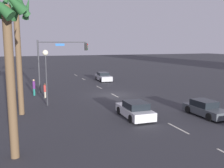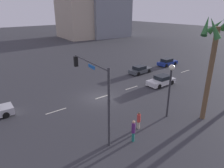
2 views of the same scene
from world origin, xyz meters
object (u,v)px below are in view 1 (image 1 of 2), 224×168
object	(u,v)px
car_3	(103,77)
traffic_signal	(56,56)
pedestrian_0	(45,90)
palm_tree_0	(17,30)
palm_tree_1	(5,28)
car_1	(135,110)
car_2	(205,109)
streetlamp	(46,66)
pedestrian_1	(34,87)

from	to	relation	value
car_3	traffic_signal	world-z (taller)	traffic_signal
pedestrian_0	palm_tree_0	world-z (taller)	palm_tree_0
car_3	palm_tree_1	xyz separation A→B (m)	(-25.54, 13.57, 6.05)
car_3	palm_tree_0	distance (m)	22.10
traffic_signal	palm_tree_1	world-z (taller)	palm_tree_1
car_3	car_1	bearing A→B (deg)	168.39
car_2	streetlamp	size ratio (longest dim) A/B	0.76
car_1	streetlamp	bearing A→B (deg)	42.79
pedestrian_0	palm_tree_0	distance (m)	9.18
pedestrian_0	pedestrian_1	xyz separation A→B (m)	(1.71, 1.09, 0.18)
pedestrian_0	car_1	bearing A→B (deg)	-150.25
streetlamp	car_1	bearing A→B (deg)	-137.21
pedestrian_0	palm_tree_1	distance (m)	16.50
palm_tree_0	palm_tree_1	size ratio (longest dim) A/B	1.12
pedestrian_1	palm_tree_1	size ratio (longest dim) A/B	0.22
traffic_signal	pedestrian_1	size ratio (longest dim) A/B	3.36
car_3	palm_tree_1	size ratio (longest dim) A/B	0.51
car_1	car_2	size ratio (longest dim) A/B	1.04
streetlamp	car_3	bearing A→B (deg)	-36.53
traffic_signal	streetlamp	distance (m)	7.50
streetlamp	palm_tree_1	xyz separation A→B (m)	(-11.27, 3.01, 2.83)
streetlamp	palm_tree_1	distance (m)	12.01
traffic_signal	palm_tree_0	distance (m)	10.91
pedestrian_1	palm_tree_1	bearing A→B (deg)	172.81
car_1	pedestrian_0	world-z (taller)	pedestrian_0
streetlamp	pedestrian_0	size ratio (longest dim) A/B	3.32
palm_tree_0	traffic_signal	bearing A→B (deg)	-24.60
car_2	pedestrian_0	xyz separation A→B (m)	(12.14, 11.81, 0.26)
car_2	car_3	world-z (taller)	car_3
car_1	traffic_signal	size ratio (longest dim) A/B	0.67
pedestrian_1	car_2	bearing A→B (deg)	-137.06
pedestrian_1	palm_tree_1	xyz separation A→B (m)	(-16.81, 2.12, 5.65)
palm_tree_0	palm_tree_1	distance (m)	8.87
traffic_signal	pedestrian_0	size ratio (longest dim) A/B	3.96
car_1	palm_tree_1	distance (m)	11.95
car_3	palm_tree_1	distance (m)	29.54
pedestrian_0	palm_tree_1	xyz separation A→B (m)	(-15.10, 3.21, 5.83)
car_2	traffic_signal	bearing A→B (deg)	32.85
traffic_signal	pedestrian_0	xyz separation A→B (m)	(-3.38, 1.78, -3.58)
pedestrian_1	pedestrian_0	bearing A→B (deg)	-147.54
car_3	pedestrian_0	size ratio (longest dim) A/B	2.74
traffic_signal	pedestrian_1	world-z (taller)	traffic_signal
car_1	palm_tree_0	xyz separation A→B (m)	(4.33, 8.68, 6.42)
palm_tree_1	car_3	bearing A→B (deg)	-27.99
car_1	car_2	xyz separation A→B (m)	(-1.57, -5.76, -0.03)
streetlamp	palm_tree_1	size ratio (longest dim) A/B	0.62
palm_tree_0	palm_tree_1	bearing A→B (deg)	176.25
car_3	palm_tree_0	world-z (taller)	palm_tree_0
car_2	pedestrian_1	size ratio (longest dim) A/B	2.15
traffic_signal	palm_tree_0	bearing A→B (deg)	155.40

